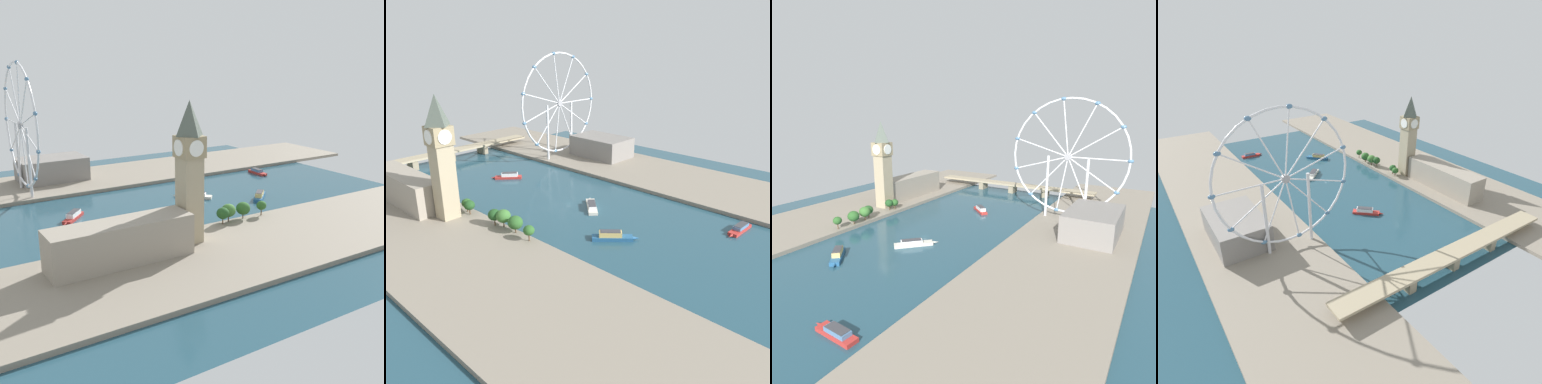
# 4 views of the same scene
# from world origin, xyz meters

# --- Properties ---
(ground_plane) EXTENTS (384.65, 384.65, 0.00)m
(ground_plane) POSITION_xyz_m (0.00, 0.00, 0.00)
(ground_plane) COLOR #234756
(riverbank_left) EXTENTS (90.00, 520.00, 3.00)m
(riverbank_left) POSITION_xyz_m (-107.33, 0.00, 1.50)
(riverbank_left) COLOR gray
(riverbank_left) RESTS_ON ground_plane
(riverbank_right) EXTENTS (90.00, 520.00, 3.00)m
(riverbank_right) POSITION_xyz_m (107.33, 0.00, 1.50)
(riverbank_right) COLOR gray
(riverbank_right) RESTS_ON ground_plane
(clock_tower) EXTENTS (15.86, 15.86, 86.78)m
(clock_tower) POSITION_xyz_m (-82.48, 40.01, 48.09)
(clock_tower) COLOR tan
(clock_tower) RESTS_ON riverbank_left
(parliament_block) EXTENTS (22.00, 82.84, 23.73)m
(parliament_block) POSITION_xyz_m (-89.39, 89.43, 14.86)
(parliament_block) COLOR gray
(parliament_block) RESTS_ON riverbank_left
(tree_row_embankment) EXTENTS (12.93, 76.66, 12.58)m
(tree_row_embankment) POSITION_xyz_m (-66.98, 1.21, 10.52)
(tree_row_embankment) COLOR #513823
(tree_row_embankment) RESTS_ON riverbank_left
(ferris_wheel) EXTENTS (103.55, 3.20, 108.06)m
(ferris_wheel) POSITION_xyz_m (86.13, 96.48, 58.93)
(ferris_wheel) COLOR silver
(ferris_wheel) RESTS_ON riverbank_right
(riverside_hall) EXTENTS (38.38, 59.87, 21.16)m
(riverside_hall) POSITION_xyz_m (117.60, 64.49, 13.58)
(riverside_hall) COLOR gray
(riverside_hall) RESTS_ON riverbank_right
(tour_boat_0) EXTENTS (24.09, 22.43, 5.78)m
(tour_boat_0) POSITION_xyz_m (5.63, 84.21, 2.35)
(tour_boat_0) COLOR #B22D28
(tour_boat_0) RESTS_ON ground_plane
(tour_boat_1) EXTENTS (24.13, 26.10, 6.28)m
(tour_boat_1) POSITION_xyz_m (-25.57, -64.84, 2.48)
(tour_boat_1) COLOR #235684
(tour_boat_1) RESTS_ON ground_plane
(tour_boat_2) EXTENTS (26.73, 27.62, 4.92)m
(tour_boat_2) POSITION_xyz_m (5.07, -19.97, 1.95)
(tour_boat_2) COLOR beige
(tour_boat_2) RESTS_ON ground_plane
(tour_boat_3) EXTENTS (27.27, 7.31, 4.81)m
(tour_boat_3) POSITION_xyz_m (43.30, -120.45, 1.93)
(tour_boat_3) COLOR #B22D28
(tour_boat_3) RESTS_ON ground_plane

